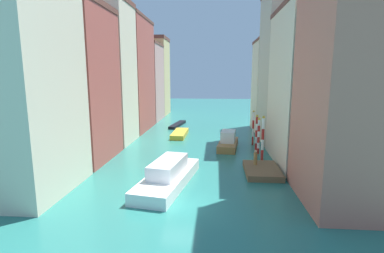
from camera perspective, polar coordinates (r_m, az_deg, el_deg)
ground_plane at (r=45.21m, az=1.27°, el=-2.05°), size 154.00×154.00×0.00m
building_left_0 at (r=26.71m, az=-31.59°, el=6.90°), size 7.93×8.99×17.28m
building_left_1 at (r=34.67m, az=-22.46°, el=7.82°), size 7.93×9.19×17.10m
building_left_2 at (r=42.63m, az=-17.19°, el=10.06°), size 7.93×7.57×19.58m
building_left_3 at (r=52.19m, az=-13.00°, el=9.92°), size 7.93×12.21×19.18m
building_left_4 at (r=63.18m, az=-9.80°, el=8.61°), size 7.93×9.88×16.14m
building_left_5 at (r=72.17m, az=-7.97°, el=9.75°), size 7.93×8.64×18.51m
building_right_0 at (r=23.92m, az=31.22°, el=11.11°), size 7.93×8.54×20.93m
building_right_1 at (r=33.50m, az=23.06°, el=7.32°), size 7.93×11.45×16.63m
building_right_2 at (r=43.38m, az=18.99°, el=10.96°), size 7.93×9.31×21.10m
building_right_3 at (r=52.10m, az=16.42°, el=7.68°), size 7.93×8.39×15.39m
waterfront_dock at (r=29.36m, az=13.65°, el=-8.43°), size 3.28×5.16×0.57m
person_on_dock at (r=29.94m, az=12.41°, el=-6.06°), size 0.36×0.36×1.50m
mooring_pole_0 at (r=33.24m, az=13.79°, el=-2.17°), size 0.32×0.32×5.07m
mooring_pole_1 at (r=35.91m, az=13.00°, el=-1.72°), size 0.33×0.33×4.50m
mooring_pole_2 at (r=37.86m, az=12.62°, el=-1.06°), size 0.34×0.34×4.55m
mooring_pole_3 at (r=40.42m, az=11.96°, el=-0.17°), size 0.27×0.27×4.81m
vaporetto_white at (r=25.69m, az=-4.69°, el=-9.55°), size 4.82×10.42×2.24m
gondola_black at (r=55.14m, az=-2.87°, el=0.38°), size 2.38×8.18×0.50m
motorboat_0 at (r=45.83m, az=-2.44°, el=-1.43°), size 2.17×6.95×0.72m
motorboat_1 at (r=38.36m, az=7.13°, el=-3.00°), size 3.07×6.73×2.30m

